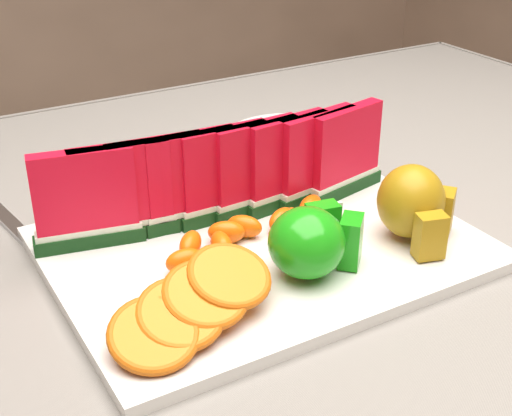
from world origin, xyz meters
The scene contains 11 objects.
table centered at (0.00, 0.00, 0.65)m, with size 1.40×0.90×0.75m.
tablecloth centered at (0.00, 0.00, 0.72)m, with size 1.53×1.03×0.20m.
platter centered at (0.04, -0.01, 0.76)m, with size 0.40×0.30×0.01m.
apple_cluster centered at (0.05, -0.08, 0.80)m, with size 0.11×0.09×0.06m.
pear_cluster centered at (0.17, -0.08, 0.81)m, with size 0.09×0.09×0.07m.
side_plate centered at (0.22, 0.22, 0.76)m, with size 0.19×0.19×0.01m.
fork centered at (-0.17, 0.20, 0.76)m, with size 0.04×0.20×0.00m.
watermelon_row centered at (0.03, 0.05, 0.82)m, with size 0.39×0.07×0.10m.
orange_fan_front centered at (-0.08, -0.10, 0.79)m, with size 0.16×0.11×0.05m.
orange_fan_back centered at (0.03, 0.12, 0.79)m, with size 0.27×0.09×0.04m.
tangerine_segments centered at (0.02, 0.00, 0.78)m, with size 0.20×0.06×0.02m.
Camera 1 is at (-0.27, -0.53, 1.12)m, focal length 50.00 mm.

